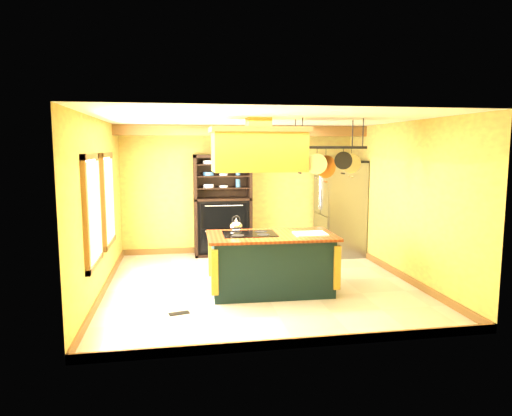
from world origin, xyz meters
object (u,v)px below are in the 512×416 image
object	(u,v)px
pot_rack	(328,154)
refrigerator	(340,210)
range_hood	(258,148)
hutch	(222,216)
kitchen_island	(271,263)

from	to	relation	value
pot_rack	refrigerator	size ratio (longest dim) A/B	0.58
range_hood	hutch	size ratio (longest dim) A/B	0.69
refrigerator	pot_rack	bearing A→B (deg)	-114.49
kitchen_island	hutch	size ratio (longest dim) A/B	0.95
refrigerator	range_hood	bearing A→B (deg)	-132.91
range_hood	pot_rack	world-z (taller)	same
kitchen_island	refrigerator	size ratio (longest dim) A/B	1.02
range_hood	refrigerator	bearing A→B (deg)	47.09
kitchen_island	hutch	bearing A→B (deg)	101.98
pot_rack	hutch	size ratio (longest dim) A/B	0.54
kitchen_island	pot_rack	bearing A→B (deg)	2.12
pot_rack	refrigerator	world-z (taller)	pot_rack
kitchen_island	pot_rack	size ratio (longest dim) A/B	1.76
kitchen_island	range_hood	xyz separation A→B (m)	(-0.20, -0.00, 1.78)
pot_rack	kitchen_island	bearing A→B (deg)	-179.28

